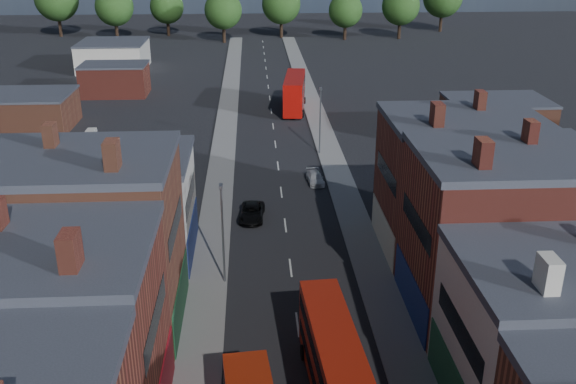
{
  "coord_description": "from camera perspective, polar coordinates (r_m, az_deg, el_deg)",
  "views": [
    {
      "loc": [
        -2.77,
        -13.25,
        25.25
      ],
      "look_at": [
        0.0,
        35.67,
        5.1
      ],
      "focal_mm": 40.0,
      "sensor_mm": 36.0,
      "label": 1
    }
  ],
  "objects": [
    {
      "name": "pavement_west",
      "position": [
        68.18,
        -6.15,
        0.54
      ],
      "size": [
        3.0,
        200.0,
        0.12
      ],
      "primitive_type": "cube",
      "color": "gray",
      "rests_on": "ground"
    },
    {
      "name": "pavement_east",
      "position": [
        68.71,
        4.74,
        0.76
      ],
      "size": [
        3.0,
        200.0,
        0.12
      ],
      "primitive_type": "cube",
      "color": "gray",
      "rests_on": "ground"
    },
    {
      "name": "lamp_post_2",
      "position": [
        47.94,
        -5.84,
        -3.15
      ],
      "size": [
        0.25,
        0.7,
        8.12
      ],
      "color": "slate",
      "rests_on": "ground"
    },
    {
      "name": "lamp_post_3",
      "position": [
        76.5,
        2.88,
        6.74
      ],
      "size": [
        0.25,
        0.7,
        8.12
      ],
      "color": "slate",
      "rests_on": "ground"
    },
    {
      "name": "bus_1",
      "position": [
        38.05,
        3.98,
        -14.5
      ],
      "size": [
        3.17,
        10.7,
        4.56
      ],
      "rotation": [
        0.0,
        0.0,
        0.06
      ],
      "color": "#A81B09",
      "rests_on": "ground"
    },
    {
      "name": "bus_2",
      "position": [
        96.36,
        0.59,
        8.86
      ],
      "size": [
        4.07,
        12.15,
        5.15
      ],
      "rotation": [
        0.0,
        0.0,
        -0.12
      ],
      "color": "#A50C07",
      "rests_on": "ground"
    },
    {
      "name": "car_2",
      "position": [
        60.13,
        -3.23,
        -1.82
      ],
      "size": [
        2.59,
        4.92,
        1.32
      ],
      "primitive_type": "imported",
      "rotation": [
        0.0,
        0.0,
        -0.09
      ],
      "color": "black",
      "rests_on": "ground"
    },
    {
      "name": "car_3",
      "position": [
        68.68,
        2.43,
        1.26
      ],
      "size": [
        1.9,
        4.01,
        1.13
      ],
      "primitive_type": "imported",
      "rotation": [
        0.0,
        0.0,
        0.08
      ],
      "color": "silver",
      "rests_on": "ground"
    }
  ]
}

